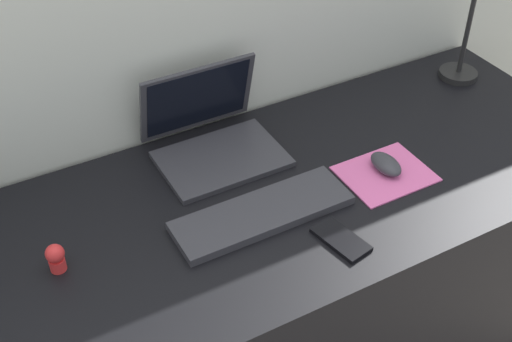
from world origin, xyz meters
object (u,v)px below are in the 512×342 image
at_px(laptop, 212,131).
at_px(keyboard, 262,213).
at_px(desk_lamp, 476,25).
at_px(cell_phone, 341,239).
at_px(mouse, 386,164).
at_px(toy_figurine_red, 56,257).

xyz_separation_m(laptop, keyboard, (-0.01, -0.28, -0.04)).
bearing_deg(keyboard, desk_lamp, 15.63).
relative_size(keyboard, cell_phone, 3.20).
bearing_deg(mouse, toy_figurine_red, 175.15).
bearing_deg(desk_lamp, toy_figurine_red, -172.69).
relative_size(mouse, desk_lamp, 0.26).
distance_m(laptop, mouse, 0.43).
height_order(cell_phone, toy_figurine_red, toy_figurine_red).
bearing_deg(desk_lamp, cell_phone, -151.50).
relative_size(cell_phone, toy_figurine_red, 1.97).
bearing_deg(laptop, keyboard, -92.91).
distance_m(mouse, desk_lamp, 0.53).
height_order(laptop, desk_lamp, desk_lamp).
distance_m(keyboard, mouse, 0.34).
relative_size(cell_phone, desk_lamp, 0.35).
bearing_deg(laptop, mouse, -41.02).
relative_size(laptop, mouse, 3.12).
bearing_deg(cell_phone, laptop, 91.35).
relative_size(laptop, desk_lamp, 0.82).
height_order(laptop, keyboard, laptop).
relative_size(keyboard, toy_figurine_red, 6.30).
relative_size(laptop, cell_phone, 2.34).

